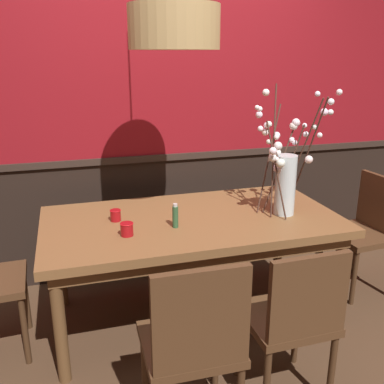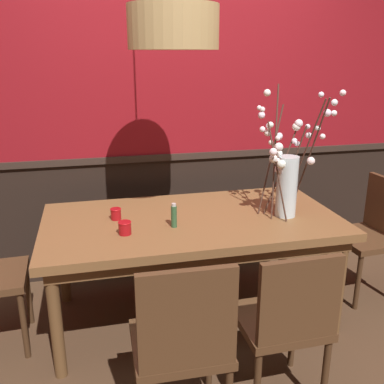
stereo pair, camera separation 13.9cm
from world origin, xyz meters
name	(u,v)px [view 1 (the left image)]	position (x,y,z in m)	size (l,w,h in m)	color
ground_plane	(192,315)	(0.00, 0.00, 0.00)	(24.00, 24.00, 0.00)	#4C3321
back_wall	(163,92)	(0.00, 0.80, 1.47)	(5.14, 0.14, 2.96)	black
dining_table	(192,229)	(0.00, 0.00, 0.65)	(1.91, 1.00, 0.73)	brown
chair_far_side_left	(133,204)	(-0.25, 0.94, 0.53)	(0.41, 0.45, 0.95)	#4C301C
chair_near_side_left	(194,340)	(-0.27, -0.94, 0.52)	(0.45, 0.44, 0.93)	#4C301C
chair_far_side_right	(192,198)	(0.27, 0.91, 0.54)	(0.46, 0.41, 0.97)	#4C301C
chair_head_east_end	(366,226)	(1.38, 0.02, 0.50)	(0.43, 0.48, 0.88)	#4C301C
chair_near_side_right	(293,316)	(0.27, -0.88, 0.50)	(0.43, 0.42, 0.89)	#4C301C
vase_with_blossoms	(286,174)	(0.61, -0.09, 1.00)	(0.51, 0.42, 0.84)	silver
candle_holder_nearer_center	(116,215)	(-0.48, 0.08, 0.77)	(0.07, 0.07, 0.07)	#9E0F14
candle_holder_nearer_edge	(127,229)	(-0.45, -0.17, 0.77)	(0.08, 0.08, 0.08)	#9E0F14
condiment_bottle	(175,216)	(-0.14, -0.13, 0.81)	(0.04, 0.04, 0.15)	#2D5633
pendant_lamp	(174,27)	(-0.12, -0.06, 1.89)	(0.51, 0.51, 1.18)	tan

